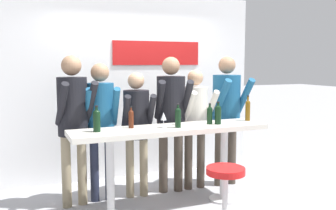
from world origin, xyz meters
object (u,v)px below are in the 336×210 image
Objects in this scene: person_center_left at (137,120)px; bar_stool at (225,187)px; wine_glass_0 at (178,115)px; tasting_table at (171,140)px; person_left at (101,116)px; person_center at (171,109)px; wine_bottle_1 at (97,120)px; wine_glass_1 at (164,117)px; wine_bottle_2 at (131,118)px; person_center_right at (195,116)px; wine_bottle_3 at (178,117)px; person_right at (227,106)px; wine_bottle_5 at (210,114)px; wine_bottle_0 at (218,114)px; wine_bottle_4 at (248,109)px; person_far_left at (73,113)px.

bar_stool is at bearing -56.86° from person_center_left.
wine_glass_0 is (-0.20, 0.77, 0.69)m from bar_stool.
tasting_table is 0.85m from bar_stool.
person_left is at bearing -177.25° from person_center_left.
wine_bottle_1 is (-1.10, -0.51, -0.00)m from person_center.
tasting_table is 13.28× the size of wine_glass_1.
person_left reaches higher than wine_bottle_2.
person_center_right is 0.82m from wine_bottle_3.
wine_bottle_2 reaches higher than tasting_table.
wine_bottle_5 is (-0.55, -0.51, -0.02)m from person_right.
wine_bottle_0 is 0.85× the size of wine_bottle_4.
person_center is 0.63m from wine_glass_1.
person_center is at bearing 78.44° from wine_glass_0.
person_right reaches higher than wine_glass_1.
person_left is 6.86× the size of wine_bottle_2.
wine_bottle_3 is at bearing -150.74° from person_right.
person_far_left reaches higher than person_center_left.
person_center is 0.37m from person_center_right.
person_center_right is 0.71m from wine_bottle_4.
wine_glass_1 is (0.95, -0.53, -0.03)m from person_far_left.
wine_bottle_5 is 1.45× the size of wine_glass_0.
wine_bottle_3 is (1.10, -0.60, -0.02)m from person_far_left.
wine_bottle_2 is (-0.20, -0.43, 0.10)m from person_center_left.
wine_bottle_4 is (0.52, -0.48, 0.12)m from person_center_right.
person_center_left is 0.59m from wine_glass_0.
person_left is 0.46m from person_center_left.
person_left is 6.21× the size of wine_bottle_3.
wine_bottle_2 is 0.91× the size of wine_bottle_3.
person_right is 7.10× the size of wine_bottle_5.
wine_bottle_4 is (1.97, 0.04, 0.01)m from wine_bottle_1.
wine_bottle_3 is 1.06m from wine_bottle_4.
person_right is at bearing 58.45° from bar_stool.
wine_glass_0 is at bearing 164.98° from wine_bottle_5.
person_center reaches higher than wine_bottle_4.
person_far_left reaches higher than bar_stool.
wine_bottle_5 is at bearing 75.64° from bar_stool.
tasting_table is 0.94m from person_left.
person_left is 0.57m from wine_bottle_1.
wine_bottle_1 reaches higher than wine_bottle_0.
tasting_table is at bearing -34.74° from person_far_left.
wine_bottle_4 is at bearing 11.38° from wine_bottle_0.
person_center_left is at bearing 114.48° from tasting_table.
wine_glass_0 is (0.60, 0.00, 0.01)m from wine_bottle_2.
wine_glass_0 is at bearing 177.39° from wine_bottle_4.
person_far_left is 1.11× the size of person_center_right.
wine_bottle_0 is at bearing -19.02° from person_left.
wine_bottle_0 is (0.86, -0.58, 0.11)m from person_center_left.
wine_bottle_3 is at bearing -130.84° from person_center_right.
person_far_left is (-1.04, 0.52, 0.31)m from tasting_table.
person_center reaches higher than person_center_left.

